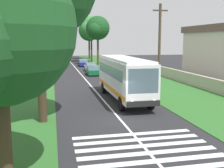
{
  "coord_description": "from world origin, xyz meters",
  "views": [
    {
      "loc": [
        -17.44,
        4.29,
        5.21
      ],
      "look_at": [
        5.05,
        -0.54,
        1.6
      ],
      "focal_mm": 44.4,
      "sensor_mm": 36.0,
      "label": 1
    }
  ],
  "objects_px": {
    "roadside_tree_right_0": "(88,31)",
    "utility_pole": "(159,50)",
    "trailing_car_3": "(63,60)",
    "trailing_car_0": "(93,71)",
    "trailing_car_2": "(83,63)",
    "pedestrian": "(44,103)",
    "roadside_tree_right_2": "(97,29)",
    "trailing_car_1": "(91,67)",
    "trailing_minibus_0": "(61,54)",
    "roadside_tree_right_1": "(91,28)",
    "roadside_tree_left_0": "(44,26)",
    "coach_bus": "(123,76)"
  },
  "relations": [
    {
      "from": "coach_bus",
      "to": "roadside_tree_right_2",
      "type": "distance_m",
      "value": 36.51
    },
    {
      "from": "trailing_minibus_0",
      "to": "roadside_tree_right_0",
      "type": "bearing_deg",
      "value": -74.51
    },
    {
      "from": "roadside_tree_right_1",
      "to": "utility_pole",
      "type": "xyz_separation_m",
      "value": [
        -43.67,
        -0.33,
        -3.73
      ]
    },
    {
      "from": "roadside_tree_right_2",
      "to": "trailing_car_3",
      "type": "bearing_deg",
      "value": 48.5
    },
    {
      "from": "roadside_tree_left_0",
      "to": "roadside_tree_right_0",
      "type": "bearing_deg",
      "value": -45.6
    },
    {
      "from": "trailing_car_3",
      "to": "roadside_tree_right_0",
      "type": "relative_size",
      "value": 0.39
    },
    {
      "from": "trailing_car_0",
      "to": "pedestrian",
      "type": "relative_size",
      "value": 2.54
    },
    {
      "from": "roadside_tree_right_0",
      "to": "utility_pole",
      "type": "xyz_separation_m",
      "value": [
        -55.31,
        0.62,
        -3.5
      ]
    },
    {
      "from": "trailing_car_0",
      "to": "utility_pole",
      "type": "xyz_separation_m",
      "value": [
        -17.93,
        -3.6,
        3.74
      ]
    },
    {
      "from": "trailing_car_0",
      "to": "trailing_car_3",
      "type": "distance_m",
      "value": 24.19
    },
    {
      "from": "coach_bus",
      "to": "trailing_minibus_0",
      "type": "bearing_deg",
      "value": 4.12
    },
    {
      "from": "trailing_car_0",
      "to": "utility_pole",
      "type": "height_order",
      "value": "utility_pole"
    },
    {
      "from": "trailing_car_0",
      "to": "trailing_minibus_0",
      "type": "xyz_separation_m",
      "value": [
        35.17,
        3.74,
        0.88
      ]
    },
    {
      "from": "trailing_car_2",
      "to": "trailing_minibus_0",
      "type": "distance_m",
      "value": 20.46
    },
    {
      "from": "roadside_tree_right_2",
      "to": "pedestrian",
      "type": "xyz_separation_m",
      "value": [
        -40.01,
        10.21,
        -6.83
      ]
    },
    {
      "from": "roadside_tree_right_0",
      "to": "roadside_tree_right_1",
      "type": "bearing_deg",
      "value": 175.29
    },
    {
      "from": "trailing_car_3",
      "to": "roadside_tree_right_2",
      "type": "xyz_separation_m",
      "value": [
        -6.39,
        -7.23,
        7.07
      ]
    },
    {
      "from": "utility_pole",
      "to": "pedestrian",
      "type": "bearing_deg",
      "value": 114.01
    },
    {
      "from": "trailing_car_2",
      "to": "utility_pole",
      "type": "xyz_separation_m",
      "value": [
        -33.04,
        -3.43,
        3.74
      ]
    },
    {
      "from": "roadside_tree_left_0",
      "to": "roadside_tree_right_1",
      "type": "relative_size",
      "value": 1.11
    },
    {
      "from": "trailing_car_0",
      "to": "trailing_car_2",
      "type": "distance_m",
      "value": 15.11
    },
    {
      "from": "roadside_tree_left_0",
      "to": "roadside_tree_right_2",
      "type": "distance_m",
      "value": 13.96
    },
    {
      "from": "trailing_car_0",
      "to": "roadside_tree_right_1",
      "type": "height_order",
      "value": "roadside_tree_right_1"
    },
    {
      "from": "coach_bus",
      "to": "trailing_car_2",
      "type": "relative_size",
      "value": 2.6
    },
    {
      "from": "trailing_car_2",
      "to": "roadside_tree_right_2",
      "type": "relative_size",
      "value": 0.41
    },
    {
      "from": "trailing_car_2",
      "to": "roadside_tree_left_0",
      "type": "xyz_separation_m",
      "value": [
        10.52,
        7.94,
        8.02
      ]
    },
    {
      "from": "roadside_tree_right_1",
      "to": "roadside_tree_right_2",
      "type": "height_order",
      "value": "roadside_tree_right_1"
    },
    {
      "from": "trailing_car_1",
      "to": "pedestrian",
      "type": "bearing_deg",
      "value": 165.81
    },
    {
      "from": "trailing_car_0",
      "to": "roadside_tree_right_2",
      "type": "bearing_deg",
      "value": -11.44
    },
    {
      "from": "trailing_car_1",
      "to": "trailing_minibus_0",
      "type": "distance_m",
      "value": 29.98
    },
    {
      "from": "trailing_car_2",
      "to": "pedestrian",
      "type": "relative_size",
      "value": 2.54
    },
    {
      "from": "trailing_car_3",
      "to": "roadside_tree_right_1",
      "type": "distance_m",
      "value": 10.37
    },
    {
      "from": "trailing_minibus_0",
      "to": "utility_pole",
      "type": "distance_m",
      "value": 53.68
    },
    {
      "from": "coach_bus",
      "to": "trailing_car_1",
      "type": "xyz_separation_m",
      "value": [
        23.9,
        -0.3,
        -1.48
      ]
    },
    {
      "from": "roadside_tree_left_0",
      "to": "roadside_tree_right_0",
      "type": "relative_size",
      "value": 1.12
    },
    {
      "from": "roadside_tree_right_2",
      "to": "utility_pole",
      "type": "relative_size",
      "value": 1.23
    },
    {
      "from": "roadside_tree_left_0",
      "to": "utility_pole",
      "type": "height_order",
      "value": "roadside_tree_left_0"
    },
    {
      "from": "trailing_car_0",
      "to": "roadside_tree_right_1",
      "type": "bearing_deg",
      "value": -7.24
    },
    {
      "from": "roadside_tree_right_1",
      "to": "roadside_tree_left_0",
      "type": "bearing_deg",
      "value": 90.57
    },
    {
      "from": "trailing_car_2",
      "to": "trailing_car_1",
      "type": "bearing_deg",
      "value": -178.6
    },
    {
      "from": "trailing_car_2",
      "to": "roadside_tree_right_1",
      "type": "relative_size",
      "value": 0.39
    },
    {
      "from": "trailing_car_3",
      "to": "utility_pole",
      "type": "distance_m",
      "value": 42.63
    },
    {
      "from": "trailing_car_2",
      "to": "roadside_tree_right_0",
      "type": "bearing_deg",
      "value": -10.31
    },
    {
      "from": "roadside_tree_left_0",
      "to": "pedestrian",
      "type": "height_order",
      "value": "roadside_tree_left_0"
    },
    {
      "from": "trailing_car_3",
      "to": "roadside_tree_right_2",
      "type": "distance_m",
      "value": 11.96
    },
    {
      "from": "roadside_tree_right_1",
      "to": "trailing_car_3",
      "type": "bearing_deg",
      "value": 104.79
    },
    {
      "from": "trailing_car_1",
      "to": "roadside_tree_right_1",
      "type": "height_order",
      "value": "roadside_tree_right_1"
    },
    {
      "from": "utility_pole",
      "to": "trailing_car_2",
      "type": "bearing_deg",
      "value": 5.92
    },
    {
      "from": "trailing_car_0",
      "to": "trailing_car_3",
      "type": "height_order",
      "value": "same"
    },
    {
      "from": "roadside_tree_right_0",
      "to": "roadside_tree_right_1",
      "type": "distance_m",
      "value": 11.68
    }
  ]
}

